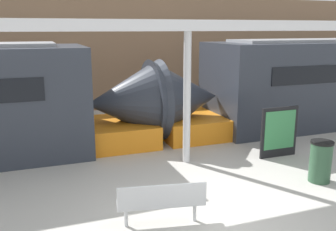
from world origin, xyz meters
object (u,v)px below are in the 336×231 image
object	(u,v)px
bench_near	(161,200)
trash_bin	(320,161)
support_column_near	(187,99)
poster_board	(279,132)

from	to	relation	value
bench_near	trash_bin	world-z (taller)	trash_bin
support_column_near	trash_bin	bearing A→B (deg)	-44.05
trash_bin	support_column_near	size ratio (longest dim) A/B	0.29
bench_near	support_column_near	world-z (taller)	support_column_near
bench_near	trash_bin	distance (m)	4.29
trash_bin	bench_near	bearing A→B (deg)	-171.31
poster_board	bench_near	bearing A→B (deg)	-150.56
poster_board	support_column_near	xyz separation A→B (m)	(-2.61, 0.54, 1.03)
poster_board	support_column_near	bearing A→B (deg)	168.32
bench_near	poster_board	bearing A→B (deg)	40.23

